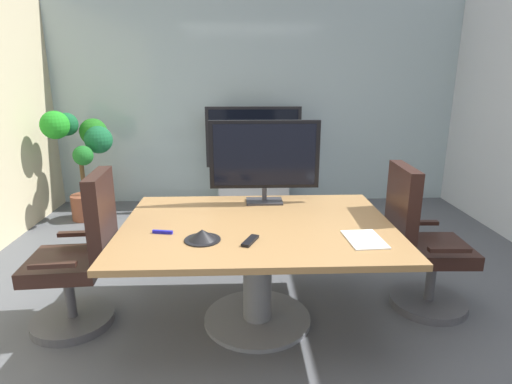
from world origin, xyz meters
The scene contains 12 objects.
ground_plane centered at (0.00, 0.00, 0.00)m, with size 7.18×7.18×0.00m, color #515459.
wall_back_glass_partition centered at (0.00, 3.09, 1.34)m, with size 5.35×0.10×2.68m, color #9EB2B7.
conference_table centered at (-0.11, 0.09, 0.56)m, with size 1.80×1.32×0.74m.
office_chair_left centered at (-1.32, 0.11, 0.46)m, with size 0.61×0.59×1.09m.
office_chair_right centered at (1.10, 0.23, 0.46)m, with size 0.60×0.58×1.09m.
tv_monitor centered at (-0.04, 0.58, 1.10)m, with size 0.84×0.18×0.64m.
wall_display_unit centered at (-0.05, 2.73, 0.44)m, with size 1.20×0.36×1.31m.
potted_plant centered at (-2.08, 2.39, 0.85)m, with size 0.74×0.67×1.31m.
conference_phone centered at (-0.45, -0.19, 0.77)m, with size 0.22×0.22×0.07m.
remote_control centered at (-0.17, -0.22, 0.75)m, with size 0.05×0.17×0.02m, color black.
whiteboard_marker centered at (-0.72, -0.06, 0.75)m, with size 0.13×0.02×0.02m, color #1919A5.
paper_notepad centered at (0.53, -0.22, 0.74)m, with size 0.21×0.30×0.01m, color white.
Camera 1 is at (-0.22, -2.54, 1.72)m, focal length 29.34 mm.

